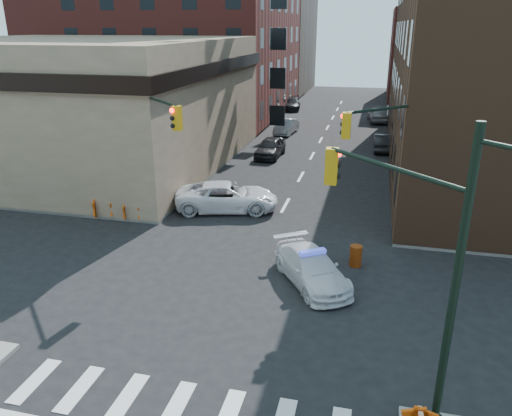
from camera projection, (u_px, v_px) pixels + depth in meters
The scene contains 26 objects.
ground at pixel (240, 288), 20.04m from camera, with size 140.00×140.00×0.00m, color black.
sidewalk_nw at pixel (117, 120), 54.92m from camera, with size 34.00×54.50×0.15m, color gray.
bank_building at pixel (78, 102), 37.25m from camera, with size 22.00×22.00×9.00m, color #9D8266.
apartment_block at pixel (174, 5), 56.41m from camera, with size 25.00×25.00×24.00m, color maroon.
commercial_row_ne at pixel (500, 69), 35.28m from camera, with size 14.00×34.00×14.00m, color #4E301F.
filler_nw at pixel (245, 37), 77.31m from camera, with size 20.00×18.00×16.00m, color brown.
filler_ne at pixel (451, 55), 67.78m from camera, with size 16.00×16.00×12.00m, color maroon.
signal_pole_se at pixel (419, 259), 12.08m from camera, with size 5.40×5.27×8.00m.
signal_pole_nw at pixel (154, 145), 24.68m from camera, with size 3.58×3.67×8.00m.
signal_pole_ne at pixel (398, 159), 22.13m from camera, with size 3.67×3.58×8.00m.
tree_ne_near at pixel (411, 108), 40.89m from camera, with size 3.00×3.00×4.85m.
tree_ne_far at pixel (407, 95), 48.19m from camera, with size 3.00×3.00×4.85m.
police_car at pixel (312, 268), 20.24m from camera, with size 1.89×4.64×1.35m, color white.
pickup at pixel (227, 197), 28.20m from camera, with size 2.65×5.75×1.60m, color white.
parked_car_wnear at pixel (270, 147), 39.61m from camera, with size 1.81×4.49×1.53m, color black.
parked_car_wfar at pixel (286, 127), 47.94m from camera, with size 1.47×4.21×1.39m, color gray.
parked_car_wdeep at pixel (292, 104), 61.57m from camera, with size 2.01×4.95×1.44m, color black.
parked_car_enear at pixel (383, 142), 41.57m from camera, with size 1.49×4.28×1.41m, color black.
parked_car_efar at pixel (378, 114), 53.77m from camera, with size 1.92×4.78×1.63m, color gray.
pedestrian_a at pixel (132, 190), 28.83m from camera, with size 0.58×0.38×1.60m, color black.
pedestrian_b at pixel (93, 190), 28.74m from camera, with size 0.81×0.63×1.66m, color black.
pedestrian_c at pixel (88, 179), 30.17m from camera, with size 1.18×0.49×2.02m, color #202330.
barrel_road at pixel (356, 256), 21.75m from camera, with size 0.53×0.53×0.94m, color red.
barrel_bank at pixel (198, 197), 28.93m from camera, with size 0.59×0.59×1.05m, color #C04A09.
barricade_nw_a at pixel (132, 211), 26.70m from camera, with size 1.07×0.53×0.80m, color #CA4C09, non-canonical shape.
barricade_nw_b at pixel (104, 208), 27.04m from camera, with size 1.24×0.62×0.93m, color #E05F0A, non-canonical shape.
Camera 1 is at (4.74, -17.04, 9.97)m, focal length 35.00 mm.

